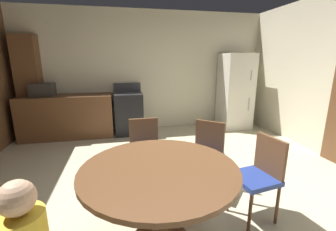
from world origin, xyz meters
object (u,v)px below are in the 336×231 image
refrigerator (235,91)px  chair_northeast (206,152)px  oven_range (129,113)px  chair_east (260,173)px  chair_north (145,148)px  microwave (42,90)px  dining_table (160,183)px

refrigerator → chair_northeast: size_ratio=2.02×
oven_range → chair_east: oven_range is taller
oven_range → chair_north: 2.21m
microwave → dining_table: bearing=-60.9°
chair_north → dining_table: bearing=0.0°
oven_range → chair_east: bearing=-69.0°
oven_range → microwave: size_ratio=2.50×
chair_northeast → chair_east: bearing=70.8°
dining_table → chair_north: 1.09m
chair_north → chair_east: same height
refrigerator → chair_northeast: 2.98m
dining_table → chair_northeast: (0.73, 0.80, -0.11)m
chair_northeast → chair_north: same height
microwave → chair_east: 4.28m
microwave → chair_northeast: (2.56, -2.49, -0.53)m
microwave → dining_table: 3.78m
dining_table → chair_east: chair_east is taller
oven_range → chair_north: bearing=-86.9°
oven_range → refrigerator: (2.52, -0.05, 0.41)m
dining_table → chair_north: size_ratio=1.51×
microwave → chair_northeast: size_ratio=0.51×
dining_table → oven_range: bearing=92.2°
dining_table → chair_north: (-0.01, 1.08, -0.11)m
refrigerator → dining_table: size_ratio=1.34×
microwave → chair_northeast: microwave is taller
refrigerator → microwave: (-4.22, 0.05, 0.15)m
microwave → dining_table: (1.83, -3.29, -0.42)m
dining_table → chair_northeast: bearing=47.7°
refrigerator → chair_north: size_ratio=2.02×
chair_east → dining_table: bearing=0.0°
refrigerator → chair_east: (-1.33, -3.06, -0.38)m
refrigerator → dining_table: refrigerator is taller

